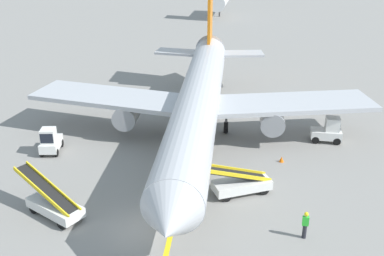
# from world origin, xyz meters

# --- Properties ---
(ground_plane) EXTENTS (300.00, 300.00, 0.00)m
(ground_plane) POSITION_xyz_m (0.00, 0.00, 0.00)
(ground_plane) COLOR gray
(taxi_line_yellow) EXTENTS (5.83, 79.83, 0.01)m
(taxi_line_yellow) POSITION_xyz_m (1.28, 5.00, 0.00)
(taxi_line_yellow) COLOR yellow
(taxi_line_yellow) RESTS_ON ground
(airliner) EXTENTS (28.54, 35.34, 10.10)m
(airliner) POSITION_xyz_m (1.24, 12.90, 3.42)
(airliner) COLOR #B2B5BA
(airliner) RESTS_ON ground
(baggage_tug_near_wing) EXTENTS (1.73, 2.60, 2.10)m
(baggage_tug_near_wing) POSITION_xyz_m (-9.66, 8.52, 0.93)
(baggage_tug_near_wing) COLOR silver
(baggage_tug_near_wing) RESTS_ON ground
(baggage_tug_by_cargo_door) EXTENTS (2.41, 1.34, 2.10)m
(baggage_tug_by_cargo_door) POSITION_xyz_m (11.66, 14.12, 0.93)
(baggage_tug_by_cargo_door) COLOR silver
(baggage_tug_by_cargo_door) RESTS_ON ground
(belt_loader_forward_hold) EXTENTS (5.02, 3.39, 2.59)m
(belt_loader_forward_hold) POSITION_xyz_m (-5.74, 0.57, 0.78)
(belt_loader_forward_hold) COLOR silver
(belt_loader_forward_hold) RESTS_ON ground
(belt_loader_aft_hold) EXTENTS (5.01, 3.43, 2.59)m
(belt_loader_aft_hold) POSITION_xyz_m (5.21, 4.95, 0.78)
(belt_loader_aft_hold) COLOR silver
(belt_loader_aft_hold) RESTS_ON ground
(ground_crew_marshaller) EXTENTS (0.36, 0.24, 1.70)m
(ground_crew_marshaller) POSITION_xyz_m (9.15, 0.78, 0.91)
(ground_crew_marshaller) COLOR #26262D
(ground_crew_marshaller) RESTS_ON ground
(safety_cone_nose_left) EXTENTS (0.36, 0.36, 0.44)m
(safety_cone_nose_left) POSITION_xyz_m (-2.27, 17.47, 0.22)
(safety_cone_nose_left) COLOR orange
(safety_cone_nose_left) RESTS_ON ground
(safety_cone_wingtip_right) EXTENTS (0.36, 0.36, 0.44)m
(safety_cone_wingtip_right) POSITION_xyz_m (7.96, 9.88, 0.22)
(safety_cone_wingtip_right) COLOR orange
(safety_cone_wingtip_right) RESTS_ON ground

